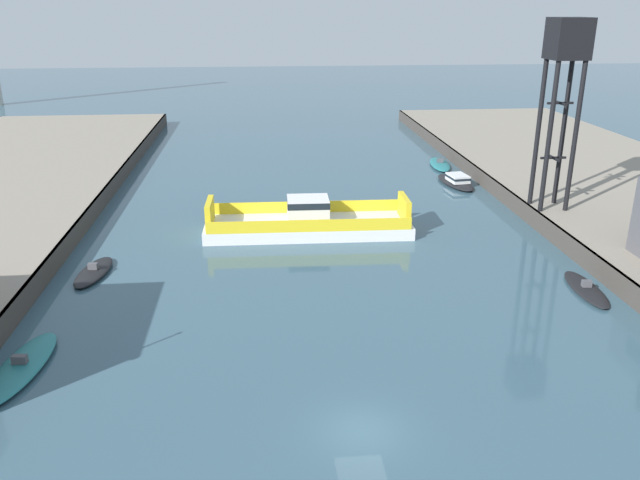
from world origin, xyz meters
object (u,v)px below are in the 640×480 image
(moored_boat_near_left, at_px, (440,164))
(moored_boat_mid_left, at_px, (586,289))
(chain_ferry, at_px, (308,222))
(moored_boat_near_right, at_px, (456,181))
(moored_boat_far_left, at_px, (21,367))
(crane_tower, at_px, (566,62))
(moored_boat_mid_right, at_px, (94,272))

(moored_boat_near_left, distance_m, moored_boat_mid_left, 39.26)
(moored_boat_near_left, bearing_deg, chain_ferry, -128.34)
(chain_ferry, bearing_deg, moored_boat_near_right, 39.05)
(moored_boat_near_left, height_order, moored_boat_far_left, moored_boat_far_left)
(moored_boat_near_right, bearing_deg, moored_boat_near_left, 86.21)
(crane_tower, bearing_deg, moored_boat_near_right, 106.70)
(moored_boat_mid_left, xyz_separation_m, crane_tower, (3.57, 15.28, 14.99))
(chain_ferry, distance_m, moored_boat_near_right, 24.05)
(moored_boat_far_left, bearing_deg, chain_ferry, 50.48)
(moored_boat_far_left, bearing_deg, moored_boat_mid_right, 86.56)
(moored_boat_mid_left, xyz_separation_m, moored_boat_far_left, (-37.97, -7.47, 0.08))
(moored_boat_near_right, xyz_separation_m, moored_boat_far_left, (-37.11, -37.50, -0.21))
(moored_boat_mid_left, height_order, crane_tower, crane_tower)
(moored_boat_far_left, bearing_deg, moored_boat_near_left, 51.09)
(moored_boat_mid_left, bearing_deg, moored_boat_mid_right, 169.84)
(moored_boat_far_left, bearing_deg, moored_boat_mid_left, 11.14)
(crane_tower, bearing_deg, moored_boat_near_left, 99.04)
(moored_boat_mid_left, distance_m, crane_tower, 21.70)
(moored_boat_near_left, xyz_separation_m, moored_boat_mid_left, (0.25, -39.26, -0.06))
(chain_ferry, height_order, crane_tower, crane_tower)
(moored_boat_far_left, height_order, crane_tower, crane_tower)
(moored_boat_near_left, height_order, moored_boat_near_right, moored_boat_near_right)
(chain_ferry, relative_size, moored_boat_far_left, 2.25)
(moored_boat_mid_right, height_order, moored_boat_far_left, moored_boat_far_left)
(moored_boat_near_right, relative_size, moored_boat_far_left, 0.97)
(chain_ferry, distance_m, moored_boat_far_left, 28.98)
(moored_boat_mid_left, relative_size, moored_boat_far_left, 0.80)
(moored_boat_near_left, bearing_deg, moored_boat_mid_right, -138.52)
(moored_boat_mid_left, relative_size, crane_tower, 0.40)
(crane_tower, bearing_deg, moored_boat_far_left, -151.28)
(chain_ferry, distance_m, moored_boat_mid_left, 24.57)
(moored_boat_near_right, height_order, moored_boat_far_left, moored_boat_near_right)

